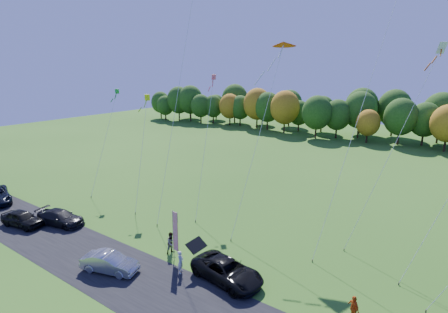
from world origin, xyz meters
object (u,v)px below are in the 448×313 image
Objects in this scene: silver_sedan at (110,263)px; feather_flag at (175,231)px; black_suv at (227,271)px; person_east at (353,308)px.

silver_sedan is 5.20m from feather_flag.
silver_sedan is 1.02× the size of feather_flag.
silver_sedan is (-7.69, -3.99, -0.06)m from black_suv.
silver_sedan is at bearing 125.70° from black_suv.
feather_flag is (-4.66, -0.20, 1.81)m from black_suv.
person_east is 0.39× the size of feather_flag.
feather_flag is at bearing -135.99° from person_east.
feather_flag reaches higher than black_suv.
person_east is at bearing -90.32° from silver_sedan.
silver_sedan is 16.79m from person_east.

